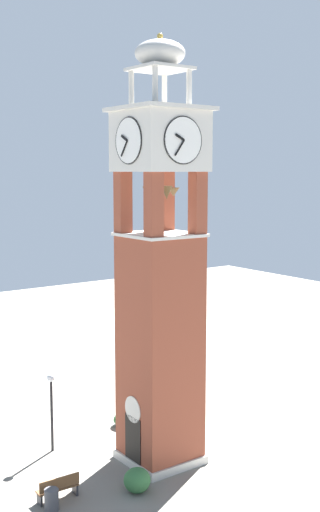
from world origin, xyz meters
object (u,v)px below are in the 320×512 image
lamp_post (51,397)px  trash_bin (52,500)px  park_bench (58,488)px  clock_tower (160,289)px

lamp_post → trash_bin: lamp_post is taller
park_bench → trash_bin: size_ratio=2.02×
clock_tower → lamp_post: bearing=-136.9°
lamp_post → clock_tower: bearing=43.1°
park_bench → trash_bin: park_bench is taller
clock_tower → lamp_post: clock_tower is taller
clock_tower → lamp_post: 6.88m
lamp_post → park_bench: bearing=-23.5°
clock_tower → park_bench: (0.46, -5.02, -6.90)m
lamp_post → trash_bin: bearing=-26.8°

